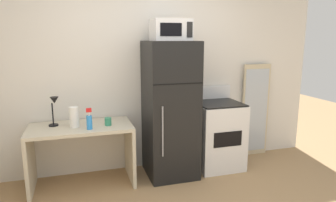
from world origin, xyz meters
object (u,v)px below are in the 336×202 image
at_px(refrigerator, 170,110).
at_px(coffee_mug, 108,121).
at_px(leaning_mirror, 255,110).
at_px(desk, 81,144).
at_px(oven_range, 217,134).
at_px(microwave, 171,30).
at_px(spray_bottle, 89,121).
at_px(paper_towel_roll, 74,117).
at_px(desk_lamp, 54,106).

bearing_deg(refrigerator, coffee_mug, -175.46).
bearing_deg(leaning_mirror, coffee_mug, -171.12).
distance_m(refrigerator, leaning_mirror, 1.48).
bearing_deg(desk, oven_range, 0.73).
xyz_separation_m(coffee_mug, microwave, (0.80, 0.04, 1.08)).
xyz_separation_m(coffee_mug, leaning_mirror, (2.24, 0.35, -0.10)).
relative_size(desk, leaning_mirror, 0.87).
bearing_deg(spray_bottle, refrigerator, 9.15).
bearing_deg(paper_towel_roll, oven_range, 1.55).
distance_m(desk, refrigerator, 1.17).
bearing_deg(oven_range, desk_lamp, 178.48).
relative_size(desk, oven_range, 1.10).
bearing_deg(refrigerator, paper_towel_roll, -179.06).
xyz_separation_m(refrigerator, leaning_mirror, (1.44, 0.29, -0.17)).
bearing_deg(desk_lamp, refrigerator, -3.55).
relative_size(refrigerator, oven_range, 1.59).
xyz_separation_m(desk, oven_range, (1.82, 0.02, -0.06)).
xyz_separation_m(microwave, oven_range, (0.70, 0.05, -1.41)).
relative_size(microwave, leaning_mirror, 0.33).
bearing_deg(refrigerator, oven_range, 2.59).
xyz_separation_m(coffee_mug, spray_bottle, (-0.22, -0.10, 0.05)).
height_order(desk_lamp, paper_towel_roll, desk_lamp).
xyz_separation_m(refrigerator, oven_range, (0.70, 0.03, -0.41)).
bearing_deg(desk, refrigerator, -0.44).
bearing_deg(desk_lamp, desk, -15.50).
bearing_deg(oven_range, coffee_mug, -176.36).
relative_size(desk, coffee_mug, 12.75).
bearing_deg(refrigerator, spray_bottle, -170.85).
bearing_deg(paper_towel_roll, leaning_mirror, 6.65).
distance_m(desk, coffee_mug, 0.43).
xyz_separation_m(paper_towel_roll, microwave, (1.18, -0.00, 1.00)).
bearing_deg(refrigerator, microwave, -89.69).
relative_size(spray_bottle, leaning_mirror, 0.18).
distance_m(spray_bottle, microwave, 1.45).
relative_size(refrigerator, leaning_mirror, 1.25).
distance_m(desk_lamp, refrigerator, 1.41).
distance_m(coffee_mug, microwave, 1.34).
bearing_deg(spray_bottle, leaning_mirror, 10.38).
distance_m(oven_range, leaning_mirror, 0.82).
height_order(desk, paper_towel_roll, paper_towel_roll).
bearing_deg(leaning_mirror, desk_lamp, -175.99).
bearing_deg(paper_towel_roll, microwave, -0.08).
bearing_deg(spray_bottle, paper_towel_roll, 138.57).
distance_m(desk_lamp, paper_towel_roll, 0.27).
height_order(desk, oven_range, oven_range).
distance_m(coffee_mug, oven_range, 1.53).
height_order(desk, microwave, microwave).
height_order(paper_towel_roll, refrigerator, refrigerator).
bearing_deg(microwave, refrigerator, 90.31).
bearing_deg(leaning_mirror, paper_towel_roll, -173.35).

